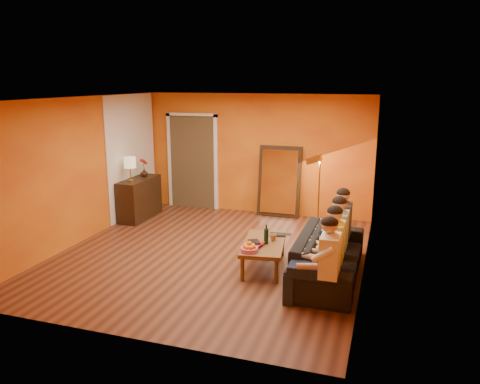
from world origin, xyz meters
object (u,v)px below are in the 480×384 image
(sideboard, at_px, (139,198))
(person_mid_left, at_px, (335,249))
(vase, at_px, (144,173))
(person_mid_right, at_px, (339,236))
(coffee_table, at_px, (264,255))
(wine_bottle, at_px, (266,234))
(dog, at_px, (305,264))
(laptop, at_px, (280,236))
(mirror_frame, at_px, (279,181))
(sofa, at_px, (329,255))
(person_far_right, at_px, (343,226))
(tumbler, at_px, (273,238))
(table_lamp, at_px, (130,170))
(person_far_left, at_px, (329,263))
(floor_lamp, at_px, (319,193))

(sideboard, relative_size, person_mid_left, 0.97)
(person_mid_left, height_order, vase, person_mid_left)
(person_mid_left, bearing_deg, person_mid_right, 90.00)
(coffee_table, bearing_deg, wine_bottle, -53.45)
(dog, xyz_separation_m, laptop, (-0.54, 0.75, 0.12))
(mirror_frame, height_order, sofa, mirror_frame)
(sideboard, bearing_deg, dog, -29.43)
(person_mid_right, bearing_deg, wine_bottle, -172.56)
(coffee_table, bearing_deg, person_far_right, 20.99)
(dog, height_order, tumbler, dog)
(tumbler, distance_m, vase, 3.91)
(table_lamp, height_order, vase, table_lamp)
(wine_bottle, xyz_separation_m, tumbler, (0.07, 0.17, -0.10))
(vase, bearing_deg, sideboard, -90.00)
(dog, bearing_deg, person_mid_left, -19.73)
(table_lamp, xyz_separation_m, person_far_right, (4.37, -0.89, -0.49))
(coffee_table, bearing_deg, tumbler, 36.55)
(wine_bottle, height_order, laptop, wine_bottle)
(table_lamp, relative_size, person_far_left, 0.42)
(sideboard, height_order, tumbler, sideboard)
(wine_bottle, distance_m, vase, 3.93)
(sideboard, distance_m, tumbler, 3.76)
(person_mid_left, xyz_separation_m, person_far_right, (0.00, 1.10, 0.00))
(sofa, height_order, laptop, sofa)
(dog, distance_m, tumbler, 0.81)
(laptop, bearing_deg, wine_bottle, -115.77)
(person_mid_left, distance_m, laptop, 1.26)
(table_lamp, distance_m, sofa, 4.58)
(person_far_left, height_order, person_mid_right, same)
(sofa, bearing_deg, coffee_table, 89.55)
(sideboard, bearing_deg, laptop, -23.41)
(coffee_table, xyz_separation_m, floor_lamp, (0.50, 2.27, 0.51))
(person_far_right, bearing_deg, sofa, -101.31)
(coffee_table, distance_m, person_far_right, 1.37)
(coffee_table, distance_m, dog, 0.83)
(person_far_right, distance_m, vase, 4.61)
(mirror_frame, height_order, sideboard, mirror_frame)
(floor_lamp, xyz_separation_m, laptop, (-0.32, -1.92, -0.29))
(coffee_table, distance_m, wine_bottle, 0.37)
(tumbler, bearing_deg, person_far_right, 27.17)
(mirror_frame, xyz_separation_m, sideboard, (-2.79, -1.08, -0.34))
(sofa, height_order, person_mid_right, person_mid_right)
(wine_bottle, bearing_deg, coffee_table, 135.00)
(table_lamp, relative_size, person_far_right, 0.42)
(person_far_left, xyz_separation_m, wine_bottle, (-1.09, 0.96, -0.03))
(coffee_table, relative_size, person_mid_left, 1.00)
(coffee_table, bearing_deg, sideboard, 142.06)
(sofa, height_order, vase, vase)
(person_mid_right, bearing_deg, dog, -130.59)
(mirror_frame, relative_size, dog, 2.44)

